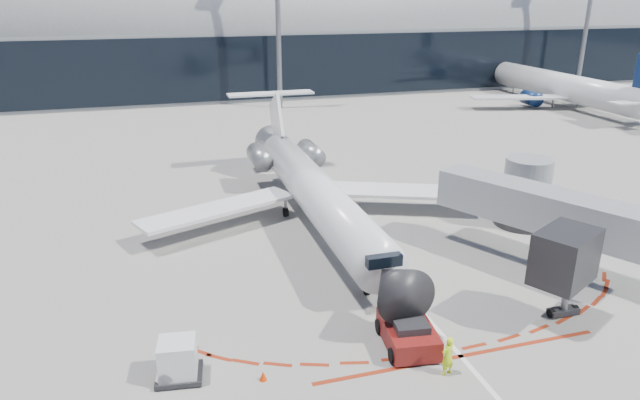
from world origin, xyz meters
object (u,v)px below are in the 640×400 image
object	(u,v)px
pushback_tug	(408,333)
uld_container	(178,360)
ramp_worker	(448,356)
regional_jet	(312,188)

from	to	relation	value
pushback_tug	uld_container	size ratio (longest dim) A/B	2.64
pushback_tug	ramp_worker	xyz separation A→B (m)	(0.71, -2.44, 0.28)
regional_jet	uld_container	xyz separation A→B (m)	(-10.18, -15.41, -1.63)
pushback_tug	ramp_worker	size ratio (longest dim) A/B	3.08
regional_jet	pushback_tug	xyz separation A→B (m)	(0.16, -15.94, -1.90)
regional_jet	uld_container	distance (m)	18.55
regional_jet	pushback_tug	distance (m)	16.05
pushback_tug	ramp_worker	world-z (taller)	ramp_worker
regional_jet	pushback_tug	world-z (taller)	regional_jet
ramp_worker	uld_container	size ratio (longest dim) A/B	0.86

